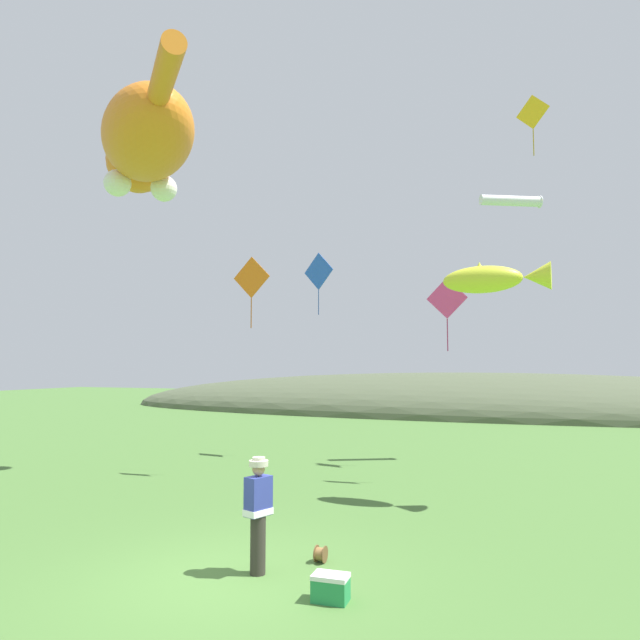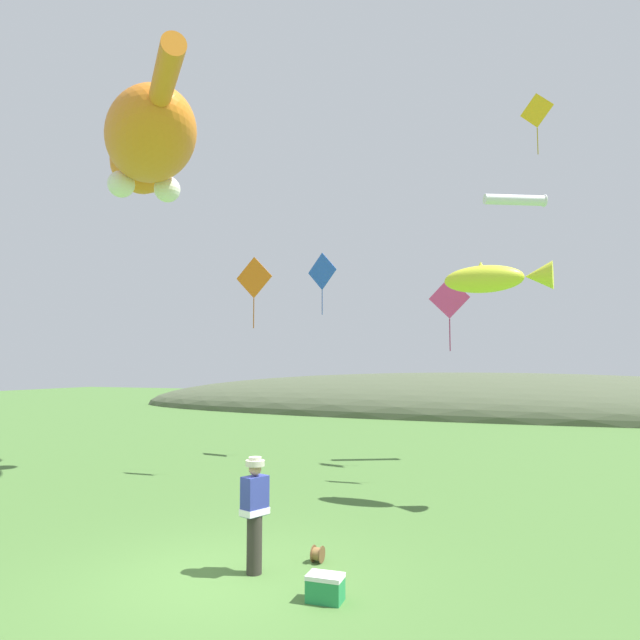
% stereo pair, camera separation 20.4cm
% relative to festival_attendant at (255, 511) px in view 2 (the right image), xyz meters
% --- Properties ---
extents(ground_plane, '(120.00, 120.00, 0.00)m').
position_rel_festival_attendant_xyz_m(ground_plane, '(-0.35, -0.39, -0.95)').
color(ground_plane, '#477033').
extents(distant_hill_ridge, '(55.60, 17.41, 5.45)m').
position_rel_festival_attendant_xyz_m(distant_hill_ridge, '(2.44, 32.16, -0.95)').
color(distant_hill_ridge, '#4C563D').
rests_on(distant_hill_ridge, ground).
extents(festival_attendant, '(0.39, 0.48, 1.77)m').
position_rel_festival_attendant_xyz_m(festival_attendant, '(0.00, 0.00, 0.00)').
color(festival_attendant, '#332D28').
rests_on(festival_attendant, ground).
extents(kite_spool, '(0.16, 0.27, 0.27)m').
position_rel_festival_attendant_xyz_m(kite_spool, '(0.72, 0.83, -0.82)').
color(kite_spool, olive).
rests_on(kite_spool, ground).
extents(picnic_cooler, '(0.51, 0.35, 0.36)m').
position_rel_festival_attendant_xyz_m(picnic_cooler, '(1.40, -0.56, -0.77)').
color(picnic_cooler, '#268C4C').
rests_on(picnic_cooler, ground).
extents(kite_giant_cat, '(6.72, 6.95, 2.72)m').
position_rel_festival_attendant_xyz_m(kite_giant_cat, '(-6.62, 5.43, 8.84)').
color(kite_giant_cat, orange).
extents(kite_fish_windsock, '(2.50, 0.81, 0.76)m').
position_rel_festival_attendant_xyz_m(kite_fish_windsock, '(3.21, 5.88, 4.31)').
color(kite_fish_windsock, yellow).
extents(kite_tube_streamer, '(2.11, 1.36, 0.44)m').
position_rel_festival_attendant_xyz_m(kite_tube_streamer, '(3.43, 12.43, 7.98)').
color(kite_tube_streamer, white).
extents(kite_diamond_orange, '(1.25, 0.10, 2.15)m').
position_rel_festival_attendant_xyz_m(kite_diamond_orange, '(-3.80, 6.91, 4.87)').
color(kite_diamond_orange, orange).
extents(kite_diamond_pink, '(1.15, 0.08, 2.05)m').
position_rel_festival_attendant_xyz_m(kite_diamond_pink, '(1.81, 7.90, 4.11)').
color(kite_diamond_pink, '#E53F8C').
extents(kite_diamond_blue, '(1.30, 0.48, 2.27)m').
position_rel_festival_attendant_xyz_m(kite_diamond_blue, '(-3.23, 11.02, 5.66)').
color(kite_diamond_blue, blue).
extents(kite_diamond_gold, '(1.06, 0.54, 2.08)m').
position_rel_festival_attendant_xyz_m(kite_diamond_gold, '(4.20, 11.41, 10.60)').
color(kite_diamond_gold, yellow).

